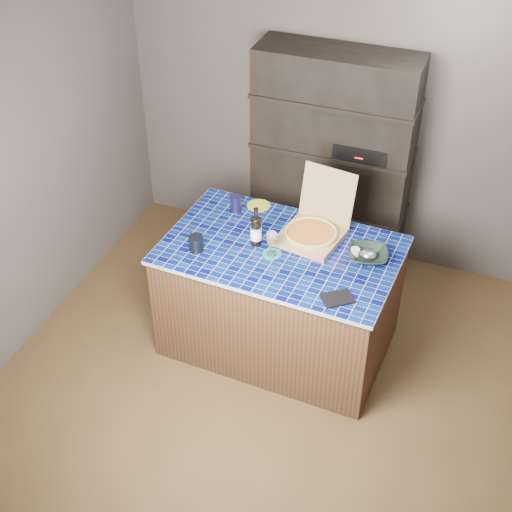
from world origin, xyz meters
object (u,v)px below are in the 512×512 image
at_px(pizza_box, 313,231).
at_px(dvd_case, 337,298).
at_px(mead_bottle, 256,230).
at_px(bowl, 368,255).
at_px(kitchen_island, 280,297).
at_px(wine_glass, 272,238).

xyz_separation_m(pizza_box, dvd_case, (0.33, -0.55, -0.05)).
bearing_deg(mead_bottle, dvd_case, -27.83).
height_order(pizza_box, bowl, pizza_box).
height_order(mead_bottle, bowl, mead_bottle).
bearing_deg(kitchen_island, mead_bottle, -173.01).
xyz_separation_m(mead_bottle, wine_glass, (0.14, -0.07, 0.02)).
bearing_deg(pizza_box, dvd_case, -49.53).
height_order(wine_glass, dvd_case, wine_glass).
distance_m(mead_bottle, dvd_case, 0.76).
height_order(pizza_box, wine_glass, pizza_box).
xyz_separation_m(pizza_box, wine_glass, (-0.19, -0.27, 0.07)).
bearing_deg(mead_bottle, pizza_box, 31.65).
bearing_deg(bowl, wine_glass, -163.89).
xyz_separation_m(kitchen_island, bowl, (0.56, 0.09, 0.46)).
bearing_deg(dvd_case, pizza_box, 172.97).
bearing_deg(pizza_box, mead_bottle, -138.92).
bearing_deg(dvd_case, bowl, 132.63).
relative_size(mead_bottle, dvd_case, 1.54).
height_order(kitchen_island, mead_bottle, mead_bottle).
xyz_separation_m(wine_glass, bowl, (0.60, 0.17, -0.10)).
xyz_separation_m(kitchen_island, mead_bottle, (-0.17, -0.01, 0.54)).
relative_size(kitchen_island, dvd_case, 8.56).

